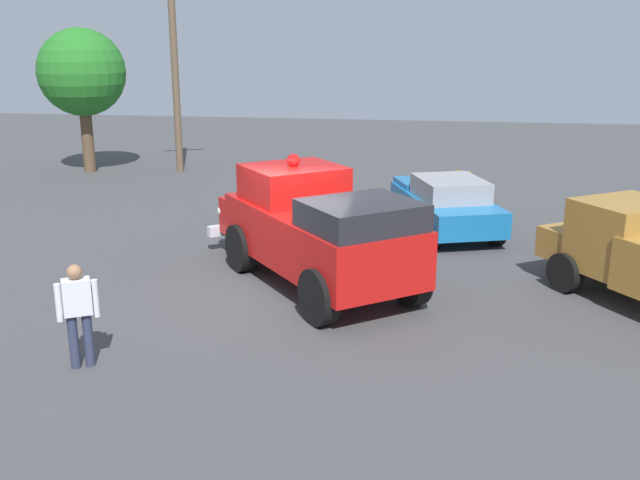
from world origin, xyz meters
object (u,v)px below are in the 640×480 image
object	(u,v)px
lawn_chair_by_car	(461,186)
spectator_standing	(78,309)
lawn_chair_spare	(278,209)
oak_tree_right	(82,73)
vintage_fire_truck	(314,228)
classic_hot_rod	(445,203)
spectator_seated	(604,224)
lawn_chair_near_truck	(610,229)
utility_pole	(175,73)

from	to	relation	value
lawn_chair_by_car	spectator_standing	world-z (taller)	spectator_standing
lawn_chair_by_car	lawn_chair_spare	distance (m)	6.12
spectator_standing	oak_tree_right	xyz separation A→B (m)	(-7.36, 15.54, 2.64)
vintage_fire_truck	classic_hot_rod	size ratio (longest dim) A/B	1.28
oak_tree_right	spectator_seated	bearing A→B (deg)	-25.22
vintage_fire_truck	oak_tree_right	world-z (taller)	oak_tree_right
vintage_fire_truck	spectator_seated	distance (m)	7.17
lawn_chair_spare	spectator_standing	world-z (taller)	spectator_standing
lawn_chair_near_truck	utility_pole	size ratio (longest dim) A/B	0.15
lawn_chair_near_truck	oak_tree_right	xyz separation A→B (m)	(-16.82, 7.93, 3.02)
vintage_fire_truck	spectator_standing	bearing A→B (deg)	-123.58
vintage_fire_truck	oak_tree_right	bearing A→B (deg)	132.91
classic_hot_rod	spectator_seated	world-z (taller)	classic_hot_rod
spectator_standing	spectator_seated	bearing A→B (deg)	39.41
lawn_chair_near_truck	spectator_standing	xyz separation A→B (m)	(-9.45, -7.61, 0.37)
lawn_chair_by_car	oak_tree_right	bearing A→B (deg)	166.01
lawn_chair_near_truck	lawn_chair_by_car	xyz separation A→B (m)	(-3.31, 4.57, 0.00)
lawn_chair_by_car	oak_tree_right	size ratio (longest dim) A/B	0.20
classic_hot_rod	oak_tree_right	distance (m)	14.79
lawn_chair_near_truck	spectator_standing	world-z (taller)	spectator_standing
vintage_fire_truck	lawn_chair_spare	world-z (taller)	vintage_fire_truck
oak_tree_right	lawn_chair_near_truck	bearing A→B (deg)	-25.25
lawn_chair_by_car	oak_tree_right	xyz separation A→B (m)	(-13.51, 3.36, 3.02)
lawn_chair_by_car	oak_tree_right	world-z (taller)	oak_tree_right
spectator_standing	oak_tree_right	world-z (taller)	oak_tree_right
vintage_fire_truck	lawn_chair_spare	distance (m)	4.31
utility_pole	classic_hot_rod	bearing A→B (deg)	-36.05
classic_hot_rod	lawn_chair_spare	xyz separation A→B (m)	(-4.31, -0.70, -0.16)
lawn_chair_spare	utility_pole	distance (m)	9.95
classic_hot_rod	oak_tree_right	size ratio (longest dim) A/B	0.91
vintage_fire_truck	lawn_chair_near_truck	distance (m)	7.26
lawn_chair_by_car	utility_pole	xyz separation A→B (m)	(-10.23, 4.00, 3.01)
lawn_chair_by_car	spectator_standing	bearing A→B (deg)	-116.78
vintage_fire_truck	spectator_standing	xyz separation A→B (m)	(-2.95, -4.44, -0.23)
lawn_chair_near_truck	spectator_standing	bearing A→B (deg)	-141.18
oak_tree_right	lawn_chair_by_car	bearing A→B (deg)	-13.99
classic_hot_rod	lawn_chair_near_truck	xyz separation A→B (m)	(3.81, -1.49, -0.16)
classic_hot_rod	lawn_chair_spare	world-z (taller)	classic_hot_rod
vintage_fire_truck	spectator_seated	world-z (taller)	vintage_fire_truck
lawn_chair_by_car	spectator_seated	xyz separation A→B (m)	(3.19, -4.50, 0.11)
lawn_chair_by_car	lawn_chair_spare	size ratio (longest dim) A/B	1.00
lawn_chair_by_car	spectator_standing	size ratio (longest dim) A/B	0.61
spectator_seated	utility_pole	xyz separation A→B (m)	(-13.42, 8.50, 2.90)
lawn_chair_by_car	lawn_chair_spare	xyz separation A→B (m)	(-4.81, -3.78, 0.00)
classic_hot_rod	spectator_standing	xyz separation A→B (m)	(-5.64, -9.10, 0.22)
classic_hot_rod	lawn_chair_spare	bearing A→B (deg)	-170.75
lawn_chair_spare	spectator_seated	xyz separation A→B (m)	(8.01, -0.72, 0.11)
vintage_fire_truck	spectator_standing	world-z (taller)	vintage_fire_truck
classic_hot_rod	lawn_chair_spare	size ratio (longest dim) A/B	4.63
lawn_chair_near_truck	classic_hot_rod	bearing A→B (deg)	158.63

